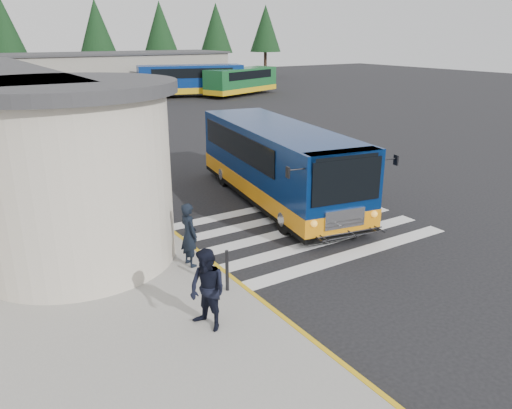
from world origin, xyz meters
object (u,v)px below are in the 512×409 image
pedestrian_b (207,290)px  far_bus_b (241,80)px  far_bus_a (191,79)px  transit_bus (277,166)px  bollard (227,271)px  pedestrian_a (189,235)px

pedestrian_b → far_bus_b: 43.61m
far_bus_a → transit_bus: bearing=175.2°
transit_bus → far_bus_a: (11.76, 32.14, 0.37)m
far_bus_a → far_bus_b: far_bus_a is taller
far_bus_b → pedestrian_b: bearing=127.0°
transit_bus → bollard: 7.48m
pedestrian_b → far_bus_b: far_bus_b is taller
pedestrian_a → bollard: bearing=-179.1°
pedestrian_b → bollard: size_ratio=1.70×
pedestrian_b → bollard: (1.14, 1.21, -0.37)m
pedestrian_b → far_bus_b: size_ratio=0.19×
pedestrian_b → far_bus_a: bearing=137.3°
pedestrian_a → transit_bus: bearing=-60.1°
transit_bus → far_bus_a: size_ratio=0.97×
pedestrian_a → far_bus_b: bearing=-36.8°
far_bus_a → far_bus_b: bearing=-93.3°
pedestrian_a → far_bus_a: far_bus_a is taller
transit_bus → pedestrian_b: (-6.33, -6.55, -0.33)m
pedestrian_b → far_bus_b: bearing=130.5°
transit_bus → far_bus_b: transit_bus is taller
far_bus_a → far_bus_b: (4.94, -1.66, -0.22)m
transit_bus → bollard: bearing=-124.5°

